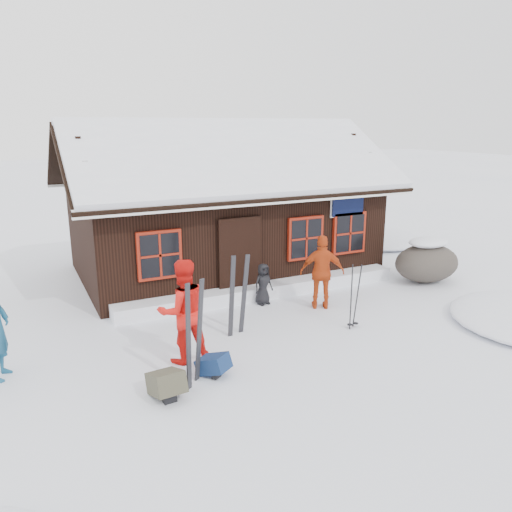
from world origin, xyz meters
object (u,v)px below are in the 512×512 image
at_px(skier_crouched, 263,284).
at_px(ski_poles, 354,297).
at_px(skier_orange_right, 322,272).
at_px(backpack_blue, 214,368).
at_px(backpack_olive, 166,387).
at_px(ski_pair_left, 194,335).
at_px(skier_orange_left, 183,311).
at_px(boulder, 427,262).

xyz_separation_m(skier_crouched, ski_poles, (1.06, -2.15, 0.18)).
bearing_deg(skier_orange_right, ski_poles, 117.10).
bearing_deg(backpack_blue, backpack_olive, 165.57).
distance_m(skier_orange_right, skier_crouched, 1.45).
bearing_deg(skier_crouched, ski_pair_left, -143.48).
xyz_separation_m(skier_orange_left, ski_poles, (3.73, -0.13, -0.29)).
bearing_deg(ski_poles, ski_pair_left, -169.16).
height_order(ski_pair_left, ski_poles, ski_pair_left).
height_order(skier_orange_left, backpack_blue, skier_orange_left).
xyz_separation_m(skier_crouched, backpack_olive, (-3.34, -3.13, -0.34)).
distance_m(backpack_blue, backpack_olive, 1.00).
bearing_deg(skier_crouched, backpack_olive, -146.55).
bearing_deg(ski_poles, backpack_blue, -169.62).
distance_m(skier_crouched, ski_pair_left, 4.01).
height_order(ski_pair_left, backpack_olive, ski_pair_left).
relative_size(skier_orange_left, skier_crouched, 1.91).
distance_m(skier_crouched, boulder, 4.91).
height_order(ski_poles, backpack_olive, ski_poles).
xyz_separation_m(backpack_blue, backpack_olive, (-0.94, -0.34, 0.03)).
bearing_deg(skier_orange_left, skier_crouched, -142.08).
height_order(skier_orange_left, skier_crouched, skier_orange_left).
bearing_deg(backpack_blue, ski_pair_left, 160.65).
height_order(skier_crouched, backpack_blue, skier_crouched).
distance_m(skier_orange_left, ski_poles, 3.74).
bearing_deg(ski_pair_left, skier_orange_left, 49.11).
bearing_deg(boulder, ski_pair_left, -161.86).
relative_size(ski_poles, backpack_olive, 2.29).
distance_m(skier_orange_right, boulder, 3.82).
relative_size(ski_pair_left, backpack_olive, 2.91).
bearing_deg(ski_poles, skier_orange_left, 177.97).
xyz_separation_m(skier_orange_left, backpack_blue, (0.27, -0.77, -0.83)).
xyz_separation_m(boulder, backpack_blue, (-7.29, -2.41, -0.42)).
bearing_deg(skier_orange_left, skier_orange_right, -161.99).
relative_size(skier_orange_right, backpack_blue, 3.44).
height_order(skier_orange_right, ski_pair_left, ski_pair_left).
height_order(skier_orange_right, boulder, skier_orange_right).
xyz_separation_m(ski_pair_left, ski_poles, (3.83, 0.73, -0.18)).
bearing_deg(ski_pair_left, backpack_blue, -19.03).
bearing_deg(ski_pair_left, ski_poles, -23.30).
bearing_deg(ski_pair_left, boulder, -16.00).
bearing_deg(ski_pair_left, skier_crouched, 12.05).
relative_size(skier_orange_right, boulder, 0.93).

